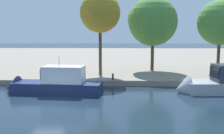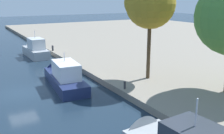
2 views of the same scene
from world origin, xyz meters
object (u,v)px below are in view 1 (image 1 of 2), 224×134
at_px(motor_yacht_2, 220,85).
at_px(tree_0, 151,21).
at_px(motor_yacht_1, 52,85).
at_px(tree_1, 99,12).
at_px(mooring_bollard_1, 113,76).
at_px(tree_2, 220,23).

relative_size(motor_yacht_2, tree_0, 0.89).
distance_m(motor_yacht_1, tree_0, 16.40).
bearing_deg(tree_0, motor_yacht_2, -63.09).
bearing_deg(tree_1, mooring_bollard_1, -64.24).
xyz_separation_m(tree_0, tree_2, (8.45, -1.18, -0.29)).
height_order(motor_yacht_1, tree_2, tree_2).
bearing_deg(tree_1, motor_yacht_2, -29.72).
distance_m(tree_0, tree_1, 7.57).
relative_size(motor_yacht_2, tree_1, 0.88).
xyz_separation_m(mooring_bollard_1, tree_2, (13.24, 6.14, 5.80)).
bearing_deg(tree_1, tree_2, 9.59).
bearing_deg(tree_1, tree_0, 29.61).
xyz_separation_m(motor_yacht_1, mooring_bollard_1, (5.59, 3.68, 0.23)).
height_order(motor_yacht_1, mooring_bollard_1, motor_yacht_1).
distance_m(motor_yacht_1, tree_1, 10.93).
xyz_separation_m(motor_yacht_2, tree_1, (-11.86, 6.77, 7.19)).
bearing_deg(tree_2, mooring_bollard_1, -155.13).
bearing_deg(motor_yacht_1, tree_1, -112.26).
bearing_deg(motor_yacht_1, mooring_bollard_1, -141.05).
distance_m(mooring_bollard_1, tree_1, 8.02).
bearing_deg(tree_0, motor_yacht_1, -133.33).
height_order(motor_yacht_1, motor_yacht_2, motor_yacht_2).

